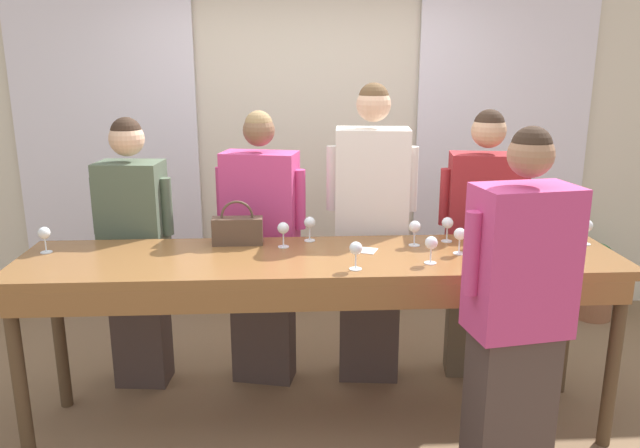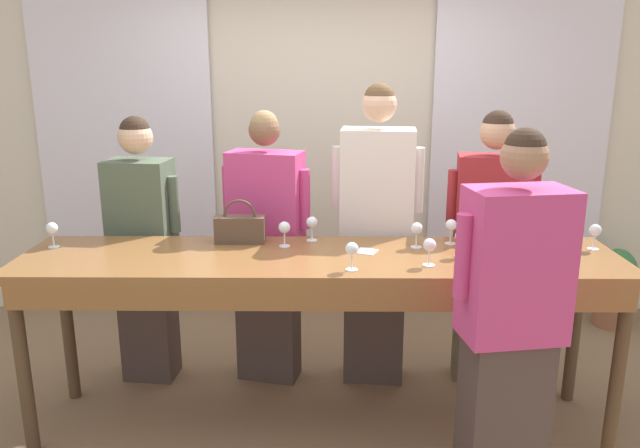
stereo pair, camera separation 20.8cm
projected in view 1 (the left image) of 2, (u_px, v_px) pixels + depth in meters
ground_plane at (321, 423)px, 3.52m from camera, size 18.00×18.00×0.00m
wall_back at (308, 138)px, 4.82m from camera, size 12.00×0.06×2.80m
curtain_panel_left at (108, 148)px, 4.69m from camera, size 1.34×0.03×2.69m
curtain_panel_right at (502, 145)px, 4.85m from camera, size 1.34×0.03×2.69m
tasting_bar at (321, 275)px, 3.26m from camera, size 3.14×0.71×1.00m
wine_bottle at (487, 224)px, 3.43m from camera, size 0.08×0.08×0.33m
handbag at (238, 229)px, 3.44m from camera, size 0.28×0.10×0.25m
wine_glass_front_left at (587, 227)px, 3.43m from camera, size 0.06×0.06×0.14m
wine_glass_front_mid at (310, 223)px, 3.49m from camera, size 0.06×0.06×0.14m
wine_glass_front_right at (460, 235)px, 3.26m from camera, size 0.06×0.06×0.14m
wine_glass_center_left at (44, 234)px, 3.28m from camera, size 0.06×0.06×0.14m
wine_glass_center_mid at (356, 249)px, 3.02m from camera, size 0.06×0.06×0.14m
wine_glass_center_right at (431, 244)px, 3.11m from camera, size 0.06×0.06×0.14m
wine_glass_back_left at (415, 228)px, 3.41m from camera, size 0.06×0.06×0.14m
wine_glass_back_mid at (447, 224)px, 3.48m from camera, size 0.06×0.06×0.14m
wine_glass_back_right at (283, 229)px, 3.38m from camera, size 0.06×0.06×0.14m
napkin at (366, 250)px, 3.34m from camera, size 0.14×0.14×0.00m
guest_olive_jacket at (136, 253)px, 3.77m from camera, size 0.49×0.30×1.67m
guest_pink_top at (262, 249)px, 3.81m from camera, size 0.55×0.33×1.70m
guest_cream_sweater at (371, 235)px, 3.83m from camera, size 0.55×0.32×1.86m
guest_striped_shirt at (481, 244)px, 3.88m from camera, size 0.54×0.29×1.71m
host_pouring at (516, 321)px, 2.74m from camera, size 0.54×0.33×1.73m
potted_plant at (595, 280)px, 4.89m from camera, size 0.30×0.30×0.61m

